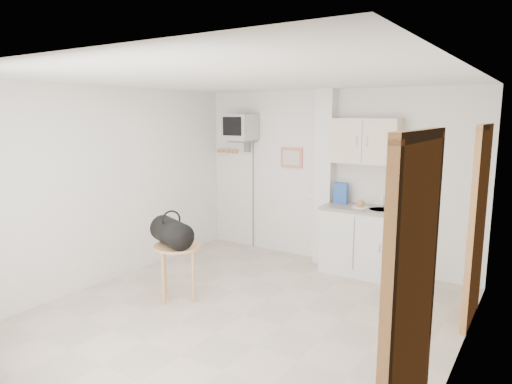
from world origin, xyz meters
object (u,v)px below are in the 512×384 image
Objects in this scene: round_table at (178,253)px; duffel_bag at (172,232)px; crt_television at (240,128)px; water_bottle at (389,377)px.

round_table is 1.01× the size of duffel_bag.
crt_television reaches higher than duffel_bag.
duffel_bag is at bearing -130.63° from round_table.
duffel_bag reaches higher than round_table.
crt_television reaches higher than round_table.
round_table is at bearing 167.74° from water_bottle.
round_table is 2.77m from water_bottle.
round_table is 0.26m from duffel_bag.
crt_television is 3.33× the size of round_table.
water_bottle is (2.73, -0.53, -0.62)m from duffel_bag.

